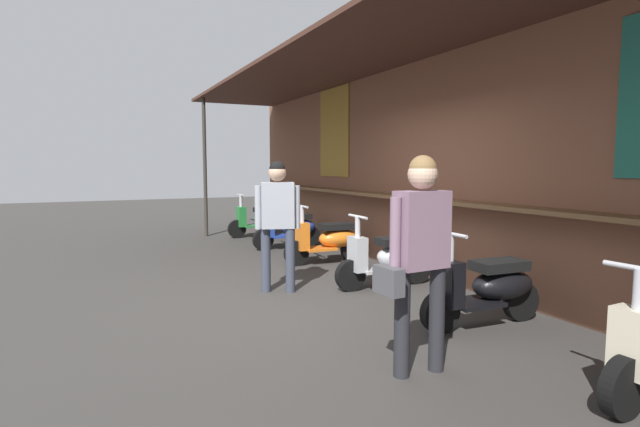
% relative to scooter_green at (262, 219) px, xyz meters
% --- Properties ---
extents(ground_plane, '(38.09, 38.09, 0.00)m').
position_rel_scooter_green_xyz_m(ground_plane, '(5.13, -1.08, -0.39)').
color(ground_plane, '#383533').
extents(market_stall_facade, '(13.60, 2.29, 3.30)m').
position_rel_scooter_green_xyz_m(market_stall_facade, '(5.14, 0.79, 1.44)').
color(market_stall_facade, brown).
rests_on(market_stall_facade, ground_plane).
extents(scooter_green, '(0.46, 1.40, 0.97)m').
position_rel_scooter_green_xyz_m(scooter_green, '(0.00, 0.00, 0.00)').
color(scooter_green, '#237533').
rests_on(scooter_green, ground_plane).
extents(scooter_blue, '(0.47, 1.40, 0.97)m').
position_rel_scooter_green_xyz_m(scooter_blue, '(1.74, -0.00, 0.00)').
color(scooter_blue, '#233D9E').
rests_on(scooter_blue, ground_plane).
extents(scooter_orange, '(0.46, 1.40, 0.97)m').
position_rel_scooter_green_xyz_m(scooter_orange, '(3.39, -0.00, 0.00)').
color(scooter_orange, orange).
rests_on(scooter_orange, ground_plane).
extents(scooter_silver, '(0.46, 1.40, 0.97)m').
position_rel_scooter_green_xyz_m(scooter_silver, '(5.14, -0.00, 0.00)').
color(scooter_silver, '#B2B5BA').
rests_on(scooter_silver, ground_plane).
extents(scooter_black, '(0.48, 1.40, 0.97)m').
position_rel_scooter_green_xyz_m(scooter_black, '(6.90, -0.00, 0.00)').
color(scooter_black, black).
rests_on(scooter_black, ground_plane).
extents(shopper_with_handbag, '(0.28, 0.66, 1.67)m').
position_rel_scooter_green_xyz_m(shopper_with_handbag, '(7.52, -1.34, 0.63)').
color(shopper_with_handbag, '#232328').
rests_on(shopper_with_handbag, ground_plane).
extents(shopper_browsing, '(0.31, 0.54, 1.65)m').
position_rel_scooter_green_xyz_m(shopper_browsing, '(4.76, -1.42, 0.62)').
color(shopper_browsing, '#383D4C').
rests_on(shopper_browsing, ground_plane).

